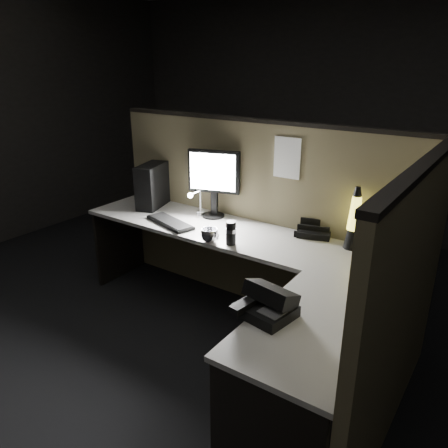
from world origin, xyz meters
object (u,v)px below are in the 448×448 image
Objects in this scene: monitor at (214,177)px; lava_lamp at (354,223)px; keyboard at (170,222)px; desk_phone at (267,303)px; pc_tower at (152,186)px.

lava_lamp is at bearing -17.07° from monitor.
desk_phone reaches higher than keyboard.
keyboard is at bearing -165.12° from lava_lamp.
lava_lamp reaches higher than desk_phone.
pc_tower is at bearing -176.58° from lava_lamp.
monitor is 0.50m from keyboard.
pc_tower is at bearing 171.78° from monitor.
keyboard is at bearing -47.77° from pc_tower.
monitor is 1.19× the size of keyboard.
pc_tower is 1.23× the size of desk_phone.
monitor is at bearing 145.90° from desk_phone.
lava_lamp is (1.34, 0.35, 0.17)m from keyboard.
lava_lamp is (1.75, 0.10, -0.01)m from pc_tower.
monitor is 1.26× the size of lava_lamp.
monitor is 1.17m from lava_lamp.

